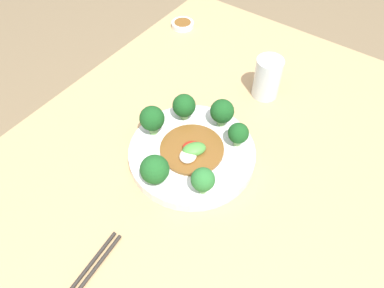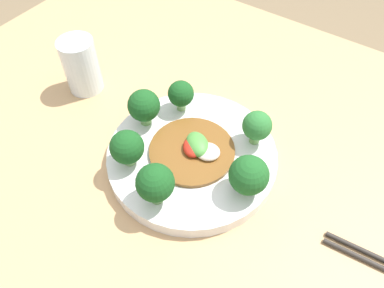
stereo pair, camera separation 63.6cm
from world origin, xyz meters
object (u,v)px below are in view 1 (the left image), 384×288
plate (192,153)px  sauce_dish (183,24)px  broccoli_northeast (203,180)px  drinking_glass (267,78)px  broccoli_west (222,112)px  broccoli_southwest (184,106)px  broccoli_south (152,119)px  broccoli_east (155,170)px  chopsticks (80,283)px  stirfry_center (192,149)px  broccoli_northwest (238,134)px

plate → sauce_dish: bearing=-141.2°
broccoli_northeast → drinking_glass: bearing=-172.6°
broccoli_west → broccoli_southwest: (0.03, -0.08, -0.00)m
broccoli_west → broccoli_south: (0.11, -0.11, 0.00)m
broccoli_west → broccoli_east: bearing=-6.1°
broccoli_southwest → broccoli_west: bearing=112.0°
broccoli_northeast → drinking_glass: 0.34m
plate → broccoli_southwest: (-0.07, -0.07, 0.05)m
chopsticks → sauce_dish: bearing=-156.4°
broccoli_southwest → broccoli_east: (0.17, 0.06, 0.00)m
broccoli_west → broccoli_southwest: broccoli_west is taller
broccoli_northeast → sauce_dish: (-0.46, -0.39, -0.05)m
plate → broccoli_west: size_ratio=4.10×
sauce_dish → stirfry_center: bearing=38.8°
broccoli_northeast → broccoli_east: (0.03, -0.09, 0.00)m
broccoli_northwest → sauce_dish: broccoli_northwest is taller
broccoli_west → broccoli_south: broccoli_south is taller
broccoli_northwest → stirfry_center: broccoli_northwest is taller
broccoli_east → chopsticks: 0.24m
broccoli_southwest → chopsticks: (0.40, 0.07, -0.06)m
broccoli_northwest → broccoli_southwest: bearing=-89.4°
broccoli_west → broccoli_northeast: (0.17, 0.07, -0.00)m
broccoli_south → chopsticks: size_ratio=0.34×
stirfry_center → sauce_dish: size_ratio=2.04×
stirfry_center → chopsticks: (0.33, 0.00, -0.03)m
drinking_glass → broccoli_south: bearing=-25.4°
broccoli_northeast → broccoli_east: 0.09m
stirfry_center → chopsticks: 0.33m
broccoli_northwest → chopsticks: size_ratio=0.28×
broccoli_south → drinking_glass: (-0.28, 0.13, -0.01)m
broccoli_northeast → chopsticks: (0.26, -0.07, -0.06)m
plate → broccoli_south: (0.01, -0.10, 0.05)m
broccoli_east → drinking_glass: bearing=173.2°
broccoli_west → chopsticks: broccoli_west is taller
broccoli_west → broccoli_east: 0.21m
chopsticks → stirfry_center: bearing=-179.8°
broccoli_east → broccoli_southwest: bearing=-161.7°
broccoli_west → broccoli_southwest: 0.09m
plate → broccoli_northwest: bearing=135.4°
broccoli_south → broccoli_southwest: size_ratio=1.12×
plate → broccoli_southwest: size_ratio=4.31×
broccoli_south → broccoli_northeast: 0.19m
plate → broccoli_east: size_ratio=4.05×
chopsticks → broccoli_southwest: bearing=-169.5°
plate → broccoli_west: broccoli_west is taller
broccoli_northeast → broccoli_northwest: bearing=-177.3°
sauce_dish → broccoli_east: bearing=31.2°
drinking_glass → plate: bearing=-6.7°
broccoli_south → chopsticks: 0.35m
broccoli_northwest → broccoli_east: size_ratio=0.86×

